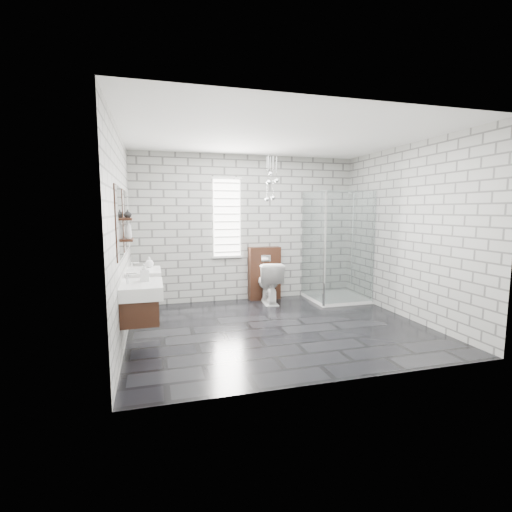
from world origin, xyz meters
name	(u,v)px	position (x,y,z in m)	size (l,w,h in m)	color
floor	(278,328)	(0.00, 0.00, -0.01)	(4.20, 3.60, 0.02)	black
ceiling	(280,135)	(0.00, 0.00, 2.71)	(4.20, 3.60, 0.02)	white
wall_back	(248,228)	(0.00, 1.81, 1.35)	(4.20, 0.02, 2.70)	#A7A7A1
wall_front	(342,246)	(0.00, -1.81, 1.35)	(4.20, 0.02, 2.70)	#A7A7A1
wall_left	(121,237)	(-2.11, 0.00, 1.35)	(0.02, 3.60, 2.70)	#A7A7A1
wall_right	(407,232)	(2.11, 0.00, 1.35)	(0.02, 3.60, 2.70)	#A7A7A1
vanity_left	(138,291)	(-1.91, -0.52, 0.76)	(0.47, 0.70, 1.57)	#391D11
vanity_right	(141,276)	(-1.91, 0.49, 0.76)	(0.47, 0.70, 1.57)	#391D11
shelf_lower	(128,240)	(-2.03, -0.05, 1.32)	(0.14, 0.30, 0.03)	#391D11
shelf_upper	(127,219)	(-2.03, -0.05, 1.58)	(0.14, 0.30, 0.03)	#391D11
window	(227,218)	(-0.40, 1.78, 1.55)	(0.56, 0.05, 1.48)	white
cistern_panel	(264,273)	(0.30, 1.70, 0.50)	(0.60, 0.20, 1.00)	#391D11
flush_plate	(266,258)	(0.30, 1.60, 0.80)	(0.18, 0.01, 0.12)	silver
shower_enclosure	(334,275)	(1.50, 1.18, 0.50)	(1.00, 1.00, 2.03)	white
pendant_cluster	(271,186)	(0.31, 1.36, 2.11)	(0.27, 0.23, 0.86)	silver
toilet	(269,282)	(0.30, 1.41, 0.38)	(0.42, 0.74, 0.76)	white
soap_bottle_a	(144,273)	(-1.83, -0.42, 0.95)	(0.09, 0.10, 0.21)	#B2B2B2
soap_bottle_b	(149,262)	(-1.78, 0.71, 0.93)	(0.12, 0.12, 0.16)	#B2B2B2
soap_bottle_c	(128,229)	(-2.02, -0.06, 1.45)	(0.09, 0.09, 0.24)	#B2B2B2
vase	(128,214)	(-2.02, 0.02, 1.65)	(0.10, 0.10, 0.10)	#B2B2B2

